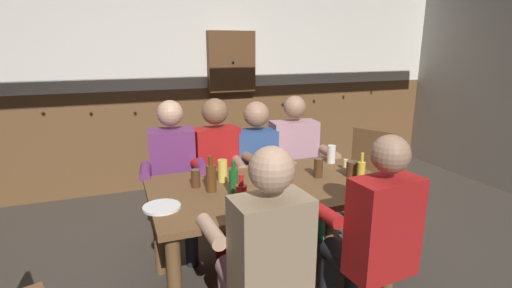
{
  "coord_description": "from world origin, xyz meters",
  "views": [
    {
      "loc": [
        -0.95,
        -2.07,
        1.67
      ],
      "look_at": [
        0.0,
        0.46,
        0.96
      ],
      "focal_mm": 26.58,
      "sensor_mm": 36.0,
      "label": 1
    }
  ],
  "objects": [
    {
      "name": "back_wall_upper",
      "position": [
        0.0,
        2.42,
        1.92
      ],
      "size": [
        6.53,
        0.12,
        1.49
      ],
      "primitive_type": "cube",
      "color": "silver"
    },
    {
      "name": "back_wall_wainscot",
      "position": [
        0.0,
        2.42,
        0.59
      ],
      "size": [
        6.53,
        0.12,
        1.17
      ],
      "primitive_type": "cube",
      "color": "brown",
      "rests_on": "ground_plane"
    },
    {
      "name": "dining_table",
      "position": [
        0.0,
        0.17,
        0.64
      ],
      "size": [
        1.62,
        0.93,
        0.75
      ],
      "color": "brown",
      "rests_on": "ground_plane"
    },
    {
      "name": "person_0",
      "position": [
        -0.56,
        0.87,
        0.69
      ],
      "size": [
        0.53,
        0.56,
        1.25
      ],
      "rotation": [
        0.0,
        0.0,
        3.03
      ],
      "color": "#6B2D66",
      "rests_on": "ground_plane"
    },
    {
      "name": "person_1",
      "position": [
        -0.17,
        0.86,
        0.69
      ],
      "size": [
        0.55,
        0.53,
        1.25
      ],
      "rotation": [
        0.0,
        0.0,
        3.25
      ],
      "color": "#AD1919",
      "rests_on": "ground_plane"
    },
    {
      "name": "person_2",
      "position": [
        0.17,
        0.86,
        0.67
      ],
      "size": [
        0.52,
        0.54,
        1.2
      ],
      "rotation": [
        0.0,
        0.0,
        3.03
      ],
      "color": "#2D4C84",
      "rests_on": "ground_plane"
    },
    {
      "name": "person_3",
      "position": [
        0.54,
        0.86,
        0.68
      ],
      "size": [
        0.58,
        0.54,
        1.24
      ],
      "rotation": [
        0.0,
        0.0,
        3.06
      ],
      "color": "#B78493",
      "rests_on": "ground_plane"
    },
    {
      "name": "person_4",
      "position": [
        -0.33,
        -0.52,
        0.68
      ],
      "size": [
        0.52,
        0.54,
        1.24
      ],
      "rotation": [
        0.0,
        0.0,
        0.06
      ],
      "color": "#997F60",
      "rests_on": "ground_plane"
    },
    {
      "name": "person_5",
      "position": [
        0.32,
        -0.53,
        0.68
      ],
      "size": [
        0.54,
        0.52,
        1.24
      ],
      "rotation": [
        0.0,
        0.0,
        0.09
      ],
      "color": "#AD1919",
      "rests_on": "ground_plane"
    },
    {
      "name": "chair_empty_near_left",
      "position": [
        1.25,
        0.8,
        0.48
      ],
      "size": [
        0.59,
        0.59,
        0.88
      ],
      "rotation": [
        0.0,
        0.0,
        -4.24
      ],
      "color": "brown",
      "rests_on": "ground_plane"
    },
    {
      "name": "table_candle",
      "position": [
        0.66,
        0.27,
        0.79
      ],
      "size": [
        0.04,
        0.04,
        0.08
      ],
      "primitive_type": "cylinder",
      "color": "#F9E08C",
      "rests_on": "dining_table"
    },
    {
      "name": "plate_0",
      "position": [
        -0.75,
        0.04,
        0.76
      ],
      "size": [
        0.22,
        0.22,
        0.01
      ],
      "primitive_type": "cylinder",
      "color": "white",
      "rests_on": "dining_table"
    },
    {
      "name": "bottle_0",
      "position": [
        -0.3,
        0.07,
        0.84
      ],
      "size": [
        0.06,
        0.06,
        0.23
      ],
      "color": "#195923",
      "rests_on": "dining_table"
    },
    {
      "name": "bottle_1",
      "position": [
        -0.33,
        -0.19,
        0.84
      ],
      "size": [
        0.06,
        0.06,
        0.23
      ],
      "color": "red",
      "rests_on": "dining_table"
    },
    {
      "name": "bottle_2",
      "position": [
        -0.41,
        0.19,
        0.84
      ],
      "size": [
        0.07,
        0.07,
        0.24
      ],
      "color": "#593314",
      "rests_on": "dining_table"
    },
    {
      "name": "bottle_3",
      "position": [
        0.61,
        0.0,
        0.83
      ],
      "size": [
        0.05,
        0.05,
        0.21
      ],
      "color": "gold",
      "rests_on": "dining_table"
    },
    {
      "name": "pint_glass_0",
      "position": [
        -0.49,
        0.3,
        0.81
      ],
      "size": [
        0.06,
        0.06,
        0.12
      ],
      "primitive_type": "cylinder",
      "color": "#4C2D19",
      "rests_on": "dining_table"
    },
    {
      "name": "pint_glass_1",
      "position": [
        0.64,
        0.45,
        0.82
      ],
      "size": [
        0.07,
        0.07,
        0.14
      ],
      "primitive_type": "cylinder",
      "color": "white",
      "rests_on": "dining_table"
    },
    {
      "name": "pint_glass_2",
      "position": [
        -0.29,
        0.35,
        0.83
      ],
      "size": [
        0.07,
        0.07,
        0.16
      ],
      "primitive_type": "cylinder",
      "color": "#E5C64C",
      "rests_on": "dining_table"
    },
    {
      "name": "pint_glass_3",
      "position": [
        0.6,
        0.11,
        0.81
      ],
      "size": [
        0.08,
        0.08,
        0.12
      ],
      "primitive_type": "cylinder",
      "color": "#4C2D19",
      "rests_on": "dining_table"
    },
    {
      "name": "pint_glass_4",
      "position": [
        0.73,
        -0.1,
        0.8
      ],
      "size": [
        0.08,
        0.08,
        0.1
      ],
      "primitive_type": "cylinder",
      "color": "#4C2D19",
      "rests_on": "dining_table"
    },
    {
      "name": "pint_glass_5",
      "position": [
        0.38,
        0.19,
        0.82
      ],
      "size": [
        0.07,
        0.07,
        0.14
      ],
      "primitive_type": "cylinder",
      "color": "#4C2D19",
      "rests_on": "dining_table"
    },
    {
      "name": "pint_glass_6",
      "position": [
        -0.16,
        -0.12,
        0.8
      ],
      "size": [
        0.06,
        0.06,
        0.11
      ],
      "primitive_type": "cylinder",
      "color": "gold",
      "rests_on": "dining_table"
    },
    {
      "name": "pint_glass_7",
      "position": [
        -0.06,
        -0.07,
        0.82
      ],
      "size": [
        0.07,
        0.07,
        0.14
      ],
      "primitive_type": "cylinder",
      "color": "#E5C64C",
      "rests_on": "dining_table"
    },
    {
      "name": "wall_dart_cabinet",
      "position": [
        0.38,
        2.29,
        1.48
      ],
      "size": [
        0.56,
        0.15,
        0.7
      ],
      "color": "brown"
    }
  ]
}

